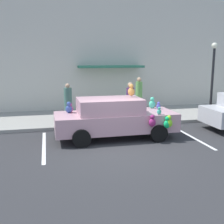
% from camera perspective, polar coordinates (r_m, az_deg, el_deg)
% --- Properties ---
extents(ground_plane, '(60.00, 60.00, 0.00)m').
position_cam_1_polar(ground_plane, '(9.45, 1.20, -7.76)').
color(ground_plane, '#2D2D30').
extents(sidewalk, '(24.00, 4.00, 0.15)m').
position_cam_1_polar(sidewalk, '(14.16, -3.83, -1.06)').
color(sidewalk, gray).
rests_on(sidewalk, ground).
extents(storefront_building, '(24.00, 1.25, 6.40)m').
position_cam_1_polar(storefront_building, '(15.96, -5.22, 11.57)').
color(storefront_building, beige).
rests_on(storefront_building, ground).
extents(parking_stripe_front, '(0.12, 3.60, 0.01)m').
position_cam_1_polar(parking_stripe_front, '(11.50, 15.63, -4.71)').
color(parking_stripe_front, silver).
rests_on(parking_stripe_front, ground).
extents(parking_stripe_rear, '(0.12, 3.60, 0.01)m').
position_cam_1_polar(parking_stripe_rear, '(10.13, -13.73, -6.76)').
color(parking_stripe_rear, silver).
rests_on(parking_stripe_rear, ground).
extents(plush_covered_car, '(4.59, 2.03, 2.05)m').
position_cam_1_polar(plush_covered_car, '(10.62, 0.49, -1.16)').
color(plush_covered_car, '#C3929F').
rests_on(plush_covered_car, ground).
extents(teddy_bear_on_sidewalk, '(0.32, 0.27, 0.62)m').
position_cam_1_polar(teddy_bear_on_sidewalk, '(12.71, -3.79, -0.80)').
color(teddy_bear_on_sidewalk, pink).
rests_on(teddy_bear_on_sidewalk, sidewalk).
extents(street_lamp_post, '(0.28, 0.28, 3.59)m').
position_cam_1_polar(street_lamp_post, '(14.50, 19.90, 7.76)').
color(street_lamp_post, black).
rests_on(street_lamp_post, sidewalk).
extents(pedestrian_near_shopfront, '(0.35, 0.35, 1.89)m').
position_cam_1_polar(pedestrian_near_shopfront, '(14.69, 5.51, 3.15)').
color(pedestrian_near_shopfront, '#68A753').
rests_on(pedestrian_near_shopfront, sidewalk).
extents(pedestrian_walking_past, '(0.37, 0.37, 1.72)m').
position_cam_1_polar(pedestrian_walking_past, '(13.18, -8.96, 1.76)').
color(pedestrian_walking_past, '#42685E').
rests_on(pedestrian_walking_past, sidewalk).
extents(pedestrian_by_lamp, '(0.37, 0.37, 1.78)m').
position_cam_1_polar(pedestrian_by_lamp, '(12.97, 3.73, 1.87)').
color(pedestrian_by_lamp, '#4C295D').
rests_on(pedestrian_by_lamp, sidewalk).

